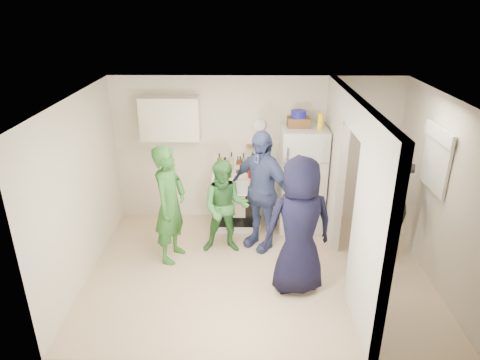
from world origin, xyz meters
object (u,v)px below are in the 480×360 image
object	(u,v)px
person_denim	(261,191)
person_navy	(299,226)
stove	(237,199)
person_green_center	(225,208)
person_nook	(386,207)
yellow_cup_stack_top	(320,122)
person_green_left	(170,205)
wicker_basket	(298,122)
fridge	(302,179)
blue_bowl	(299,114)

from	to	relation	value
person_denim	person_navy	bearing A→B (deg)	-26.57
stove	person_green_center	world-z (taller)	person_green_center
person_navy	person_nook	xyz separation A→B (m)	(1.34, 0.72, -0.07)
yellow_cup_stack_top	person_green_left	world-z (taller)	yellow_cup_stack_top
wicker_basket	person_green_center	xyz separation A→B (m)	(-1.13, -0.85, -1.09)
yellow_cup_stack_top	wicker_basket	bearing A→B (deg)	154.89
fridge	wicker_basket	xyz separation A→B (m)	(-0.10, 0.05, 0.95)
person_green_center	person_green_left	bearing A→B (deg)	-165.16
wicker_basket	person_nook	xyz separation A→B (m)	(1.19, -1.05, -0.97)
stove	yellow_cup_stack_top	world-z (taller)	yellow_cup_stack_top
yellow_cup_stack_top	person_denim	bearing A→B (deg)	-149.55
yellow_cup_stack_top	person_navy	xyz separation A→B (m)	(-0.46, -1.62, -0.94)
stove	person_denim	bearing A→B (deg)	-61.24
person_green_left	person_denim	xyz separation A→B (m)	(1.32, 0.37, 0.05)
wicker_basket	person_green_left	xyz separation A→B (m)	(-1.92, -1.06, -0.94)
person_green_left	yellow_cup_stack_top	bearing A→B (deg)	-50.80
person_nook	person_denim	bearing A→B (deg)	-102.81
yellow_cup_stack_top	person_navy	distance (m)	1.93
yellow_cup_stack_top	person_navy	world-z (taller)	yellow_cup_stack_top
stove	person_green_center	xyz separation A→B (m)	(-0.16, -0.83, 0.25)
wicker_basket	person_green_left	distance (m)	2.39
yellow_cup_stack_top	person_nook	world-z (taller)	yellow_cup_stack_top
yellow_cup_stack_top	person_green_left	bearing A→B (deg)	-157.85
person_green_center	blue_bowl	bearing A→B (deg)	37.00
wicker_basket	person_navy	size ratio (longest dim) A/B	0.19
stove	person_green_left	size ratio (longest dim) A/B	0.54
person_navy	stove	bearing A→B (deg)	-77.34
fridge	person_navy	distance (m)	1.73
person_denim	person_navy	xyz separation A→B (m)	(0.46, -1.07, -0.01)
person_nook	blue_bowl	bearing A→B (deg)	-132.92
blue_bowl	person_denim	xyz separation A→B (m)	(-0.60, -0.69, -1.02)
yellow_cup_stack_top	person_green_left	distance (m)	2.61
yellow_cup_stack_top	person_denim	size ratio (longest dim) A/B	0.13
stove	blue_bowl	bearing A→B (deg)	1.18
fridge	person_denim	bearing A→B (deg)	-137.58
person_nook	wicker_basket	bearing A→B (deg)	-132.92
wicker_basket	yellow_cup_stack_top	distance (m)	0.36
wicker_basket	yellow_cup_stack_top	world-z (taller)	yellow_cup_stack_top
stove	yellow_cup_stack_top	bearing A→B (deg)	-5.74
person_green_left	stove	bearing A→B (deg)	-25.24
person_navy	person_nook	distance (m)	1.52
wicker_basket	stove	bearing A→B (deg)	-178.82
person_navy	person_green_center	bearing A→B (deg)	-55.50
stove	wicker_basket	bearing A→B (deg)	1.18
person_green_center	person_navy	world-z (taller)	person_navy
person_denim	blue_bowl	bearing A→B (deg)	89.22
blue_bowl	person_green_left	size ratio (longest dim) A/B	0.13
stove	blue_bowl	world-z (taller)	blue_bowl
person_nook	stove	bearing A→B (deg)	-117.02
person_green_left	person_navy	world-z (taller)	person_navy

